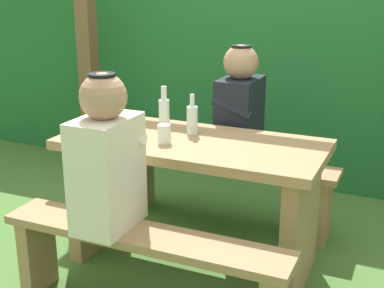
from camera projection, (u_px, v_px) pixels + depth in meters
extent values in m
plane|color=#4B7535|center=(192.00, 262.00, 3.07)|extent=(12.00, 12.00, 0.00)
cube|color=#21682F|center=(285.00, 65.00, 4.46)|extent=(6.40, 1.06, 1.67)
cube|color=brown|center=(87.00, 40.00, 4.18)|extent=(0.12, 0.12, 2.13)
cube|color=#9E7A51|center=(192.00, 144.00, 2.86)|extent=(1.40, 0.64, 0.05)
cube|color=#9E7A51|center=(99.00, 190.00, 3.20)|extent=(0.08, 0.54, 0.68)
cube|color=#9E7A51|center=(300.00, 227.00, 2.74)|extent=(0.08, 0.54, 0.68)
cube|color=#9E7A51|center=(143.00, 236.00, 2.46)|extent=(1.40, 0.24, 0.04)
cube|color=#9E7A51|center=(38.00, 253.00, 2.76)|extent=(0.07, 0.22, 0.41)
cube|color=#9E7A51|center=(227.00, 162.00, 3.42)|extent=(1.40, 0.24, 0.04)
cube|color=#9E7A51|center=(143.00, 180.00, 3.73)|extent=(0.07, 0.22, 0.41)
cube|color=#9E7A51|center=(323.00, 210.00, 3.25)|extent=(0.07, 0.22, 0.41)
cube|color=silver|center=(107.00, 173.00, 2.44)|extent=(0.22, 0.34, 0.52)
sphere|color=tan|center=(103.00, 97.00, 2.33)|extent=(0.21, 0.21, 0.21)
cylinder|color=black|center=(102.00, 76.00, 2.30)|extent=(0.12, 0.12, 0.02)
cylinder|color=silver|center=(122.00, 143.00, 2.53)|extent=(0.25, 0.07, 0.15)
cube|color=black|center=(239.00, 120.00, 3.31)|extent=(0.22, 0.34, 0.52)
sphere|color=tan|center=(241.00, 62.00, 3.20)|extent=(0.21, 0.21, 0.21)
cylinder|color=black|center=(241.00, 47.00, 3.17)|extent=(0.12, 0.12, 0.02)
cylinder|color=black|center=(232.00, 109.00, 3.16)|extent=(0.25, 0.07, 0.15)
cylinder|color=silver|center=(164.00, 134.00, 2.78)|extent=(0.07, 0.07, 0.10)
cylinder|color=silver|center=(164.00, 116.00, 2.97)|extent=(0.06, 0.06, 0.18)
cylinder|color=silver|center=(164.00, 93.00, 2.93)|extent=(0.03, 0.03, 0.08)
cylinder|color=silver|center=(192.00, 120.00, 2.93)|extent=(0.06, 0.06, 0.15)
cylinder|color=silver|center=(192.00, 100.00, 2.90)|extent=(0.03, 0.03, 0.07)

